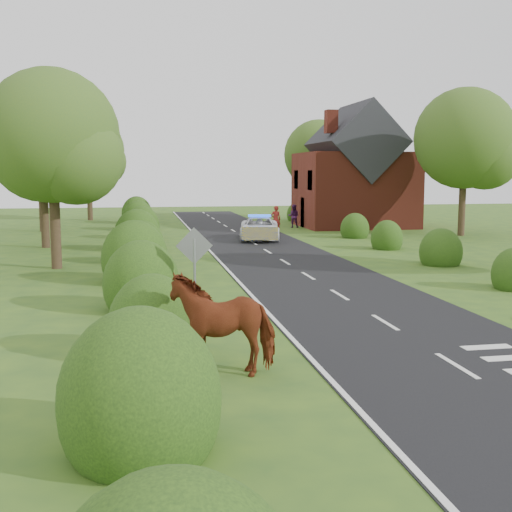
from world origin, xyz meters
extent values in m
plane|color=#315320|center=(0.00, 0.00, 0.00)|extent=(120.00, 120.00, 0.00)
cube|color=black|center=(0.00, 15.00, 0.01)|extent=(6.00, 70.00, 0.02)
cube|color=white|center=(0.00, -4.00, 0.03)|extent=(0.12, 1.80, 0.01)
cube|color=white|center=(0.00, 0.00, 0.03)|extent=(0.12, 1.80, 0.01)
cube|color=white|center=(0.00, 4.00, 0.03)|extent=(0.12, 1.80, 0.01)
cube|color=white|center=(0.00, 8.00, 0.03)|extent=(0.12, 1.80, 0.01)
cube|color=white|center=(0.00, 12.00, 0.03)|extent=(0.12, 1.80, 0.01)
cube|color=white|center=(0.00, 16.00, 0.03)|extent=(0.12, 1.80, 0.01)
cube|color=white|center=(0.00, 20.00, 0.03)|extent=(0.12, 1.80, 0.01)
cube|color=white|center=(0.00, 24.00, 0.03)|extent=(0.12, 1.80, 0.01)
cube|color=white|center=(0.00, 28.00, 0.03)|extent=(0.12, 1.80, 0.01)
cube|color=white|center=(0.00, 32.00, 0.03)|extent=(0.12, 1.80, 0.01)
cube|color=white|center=(0.00, 36.00, 0.03)|extent=(0.12, 1.80, 0.01)
cube|color=white|center=(0.00, 40.00, 0.03)|extent=(0.12, 1.80, 0.01)
cube|color=white|center=(0.00, 44.00, 0.03)|extent=(0.12, 1.80, 0.01)
cube|color=white|center=(0.00, 48.00, 0.03)|extent=(0.12, 1.80, 0.01)
cube|color=white|center=(-2.90, 15.00, 0.03)|extent=(0.12, 70.00, 0.01)
cube|color=white|center=(1.40, -3.70, 0.03)|extent=(1.20, 0.35, 0.01)
cube|color=white|center=(1.40, -2.80, 0.03)|extent=(1.20, 0.35, 0.01)
ellipsoid|color=#1E3714|center=(-6.60, -7.00, 0.77)|extent=(2.40, 2.52, 2.80)
ellipsoid|color=#1E3714|center=(-6.30, -2.00, 0.66)|extent=(2.00, 2.10, 2.40)
ellipsoid|color=#1E3714|center=(-6.50, 3.00, 0.74)|extent=(2.30, 2.41, 2.70)
ellipsoid|color=#1E3714|center=(-6.70, 8.00, 0.83)|extent=(2.50, 2.62, 3.00)
ellipsoid|color=#1E3714|center=(-6.40, 13.00, 0.69)|extent=(2.10, 2.20, 2.50)
ellipsoid|color=#1E3714|center=(-6.60, 18.00, 0.77)|extent=(2.40, 2.52, 2.80)
ellipsoid|color=#1E3714|center=(-6.30, 24.00, 0.72)|extent=(2.20, 2.31, 2.60)
ellipsoid|color=#1E3714|center=(-6.50, 30.00, 0.74)|extent=(2.30, 2.41, 2.70)
ellipsoid|color=#1E3714|center=(-6.60, 36.00, 0.77)|extent=(2.40, 2.52, 2.80)
ellipsoid|color=#1E3714|center=(6.60, 10.00, 0.58)|extent=(1.90, 2.00, 2.10)
ellipsoid|color=#1E3714|center=(6.50, 16.00, 0.55)|extent=(1.70, 1.78, 2.00)
ellipsoid|color=#1E3714|center=(6.80, 22.00, 0.55)|extent=(1.80, 1.89, 2.00)
ellipsoid|color=#1E3714|center=(6.60, 36.00, 0.55)|extent=(1.70, 1.78, 2.00)
cylinder|color=#332316|center=(-10.00, 12.00, 1.98)|extent=(0.44, 0.44, 3.96)
sphere|color=#3B5D22|center=(-10.00, 12.00, 5.58)|extent=(5.60, 5.60, 5.60)
sphere|color=#49671E|center=(-9.02, 11.44, 4.68)|extent=(3.92, 3.92, 3.92)
cylinder|color=#332316|center=(-11.50, 20.00, 1.87)|extent=(0.44, 0.44, 3.74)
sphere|color=#3B5D22|center=(-11.50, 20.00, 5.27)|extent=(5.60, 5.60, 5.60)
sphere|color=#49671E|center=(-10.52, 19.44, 4.42)|extent=(3.92, 3.92, 3.92)
cylinder|color=#332316|center=(-13.00, 30.00, 2.42)|extent=(0.44, 0.44, 4.84)
sphere|color=#3B5D22|center=(-13.00, 30.00, 6.82)|extent=(6.80, 6.80, 6.80)
sphere|color=#49671E|center=(-11.81, 29.32, 5.72)|extent=(4.76, 4.76, 4.76)
cylinder|color=#332316|center=(-10.50, 40.00, 2.09)|extent=(0.44, 0.44, 4.18)
sphere|color=#3B5D22|center=(-10.50, 40.00, 5.89)|extent=(6.00, 6.00, 6.00)
sphere|color=#49671E|center=(-9.45, 39.40, 4.94)|extent=(4.20, 4.20, 4.20)
cylinder|color=#332316|center=(14.00, 22.00, 2.20)|extent=(0.44, 0.44, 4.40)
sphere|color=#3B5D22|center=(14.00, 22.00, 6.20)|extent=(6.40, 6.40, 6.40)
sphere|color=#49671E|center=(15.12, 21.36, 5.20)|extent=(4.48, 4.48, 4.48)
cylinder|color=#332316|center=(9.00, 38.00, 1.98)|extent=(0.44, 0.44, 3.96)
sphere|color=#3B5D22|center=(9.00, 38.00, 5.58)|extent=(6.00, 6.00, 6.00)
sphere|color=#49671E|center=(10.05, 37.40, 4.68)|extent=(4.20, 4.20, 4.20)
cylinder|color=gray|center=(-5.00, 2.00, 1.10)|extent=(0.08, 0.08, 2.20)
cube|color=gray|center=(-5.00, 2.00, 2.00)|extent=(1.06, 0.04, 1.06)
cube|color=maroon|center=(9.50, 30.00, 2.75)|extent=(8.00, 7.00, 5.50)
cube|color=black|center=(9.50, 30.00, 6.20)|extent=(5.94, 7.40, 5.94)
cube|color=maroon|center=(7.00, 28.00, 7.60)|extent=(0.80, 0.80, 1.60)
imported|color=#65260E|center=(-4.90, -3.40, 0.87)|extent=(2.49, 1.37, 1.74)
imported|color=white|center=(0.70, 21.86, 0.69)|extent=(3.14, 5.29, 1.38)
cube|color=yellow|center=(0.25, 19.39, 0.62)|extent=(2.04, 0.43, 0.76)
cube|color=blue|center=(0.70, 21.86, 1.46)|extent=(1.40, 0.52, 0.14)
imported|color=maroon|center=(2.59, 25.89, 0.92)|extent=(0.70, 0.49, 1.83)
imported|color=#43184E|center=(4.78, 29.77, 0.85)|extent=(0.99, 0.88, 1.70)
camera|label=1|loc=(-6.58, -16.15, 4.09)|focal=45.00mm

